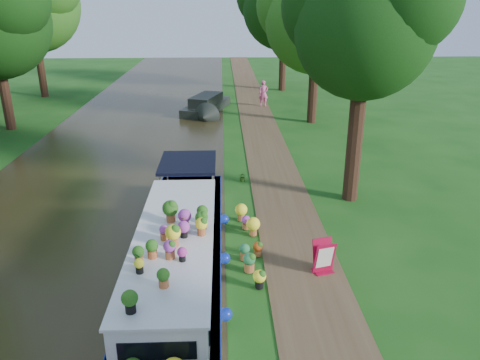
% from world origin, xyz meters
% --- Properties ---
extents(ground, '(100.00, 100.00, 0.00)m').
position_xyz_m(ground, '(0.00, 0.00, 0.00)').
color(ground, '#164912').
rests_on(ground, ground).
extents(canal_water, '(10.00, 100.00, 0.02)m').
position_xyz_m(canal_water, '(-6.00, 0.00, 0.01)').
color(canal_water, black).
rests_on(canal_water, ground).
extents(towpath, '(2.20, 100.00, 0.03)m').
position_xyz_m(towpath, '(1.20, 0.00, 0.01)').
color(towpath, '#4C3923').
rests_on(towpath, ground).
extents(plant_boat, '(2.29, 13.52, 2.29)m').
position_xyz_m(plant_boat, '(-2.25, -3.23, 0.85)').
color(plant_boat, silver).
rests_on(plant_boat, canal_water).
extents(tree_near_overhang, '(5.52, 5.28, 8.99)m').
position_xyz_m(tree_near_overhang, '(3.79, 3.06, 6.60)').
color(tree_near_overhang, black).
rests_on(tree_near_overhang, ground).
extents(tree_near_mid, '(6.90, 6.60, 9.40)m').
position_xyz_m(tree_near_mid, '(4.48, 15.08, 6.44)').
color(tree_near_mid, black).
rests_on(tree_near_mid, ground).
extents(tree_near_far, '(7.59, 7.26, 10.30)m').
position_xyz_m(tree_near_far, '(3.98, 26.09, 7.05)').
color(tree_near_far, black).
rests_on(tree_near_far, ground).
extents(second_boat, '(3.37, 6.38, 1.16)m').
position_xyz_m(second_boat, '(-2.12, 17.96, 0.48)').
color(second_boat, black).
rests_on(second_boat, canal_water).
extents(sandwich_board, '(0.63, 0.61, 0.95)m').
position_xyz_m(sandwich_board, '(1.71, -2.12, 0.46)').
color(sandwich_board, '#A00B2F').
rests_on(sandwich_board, towpath).
extents(pedestrian_pink, '(0.67, 0.45, 1.81)m').
position_xyz_m(pedestrian_pink, '(1.90, 19.67, 0.93)').
color(pedestrian_pink, '#D25680').
rests_on(pedestrian_pink, towpath).
extents(verge_plant, '(0.41, 0.37, 0.39)m').
position_xyz_m(verge_plant, '(-0.23, 5.00, 0.20)').
color(verge_plant, '#33601C').
rests_on(verge_plant, ground).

